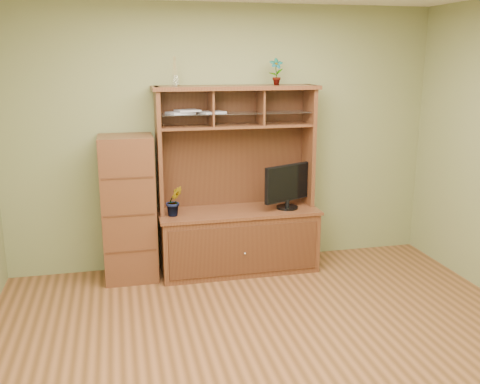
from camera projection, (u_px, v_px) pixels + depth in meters
name	position (u px, v px, depth m)	size (l,w,h in m)	color
room	(283.00, 179.00, 3.68)	(4.54, 4.04, 2.74)	#543218
media_hutch	(238.00, 221.00, 5.53)	(1.66, 0.61, 1.90)	#401F12
monitor	(288.00, 186.00, 5.48)	(0.55, 0.28, 0.46)	black
orchid_plant	(174.00, 201.00, 5.24)	(0.17, 0.13, 0.30)	#2B551D
top_plant	(276.00, 72.00, 5.33)	(0.14, 0.09, 0.27)	#306D26
reed_diffuser	(175.00, 74.00, 5.11)	(0.06, 0.06, 0.28)	silver
magazines	(193.00, 112.00, 5.24)	(0.60, 0.26, 0.04)	#A6A5AA
side_cabinet	(129.00, 209.00, 5.26)	(0.52, 0.47, 1.44)	#401F12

